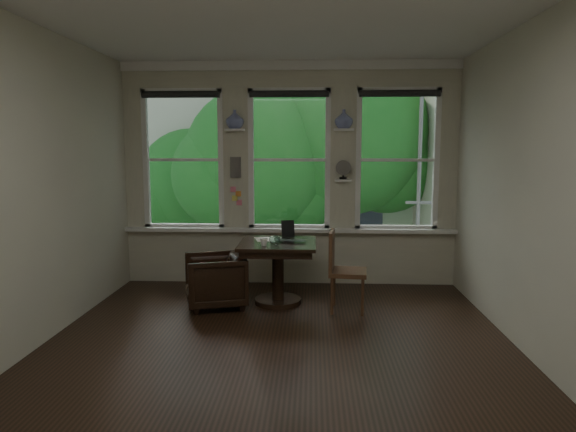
# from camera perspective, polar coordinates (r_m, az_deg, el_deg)

# --- Properties ---
(ground) EXTENTS (4.50, 4.50, 0.00)m
(ground) POSITION_cam_1_polar(r_m,az_deg,el_deg) (5.11, -1.03, -13.76)
(ground) COLOR black
(ground) RESTS_ON ground
(ceiling) EXTENTS (4.50, 4.50, 0.00)m
(ceiling) POSITION_cam_1_polar(r_m,az_deg,el_deg) (4.90, -1.12, 21.05)
(ceiling) COLOR silver
(ceiling) RESTS_ON ground
(wall_back) EXTENTS (4.50, 0.00, 4.50)m
(wall_back) POSITION_cam_1_polar(r_m,az_deg,el_deg) (7.02, 0.15, 4.62)
(wall_back) COLOR #B9B49E
(wall_back) RESTS_ON ground
(wall_front) EXTENTS (4.50, 0.00, 4.50)m
(wall_front) POSITION_cam_1_polar(r_m,az_deg,el_deg) (2.54, -4.43, -0.51)
(wall_front) COLOR #B9B49E
(wall_front) RESTS_ON ground
(wall_left) EXTENTS (0.00, 4.50, 4.50)m
(wall_left) POSITION_cam_1_polar(r_m,az_deg,el_deg) (5.41, -25.62, 3.02)
(wall_left) COLOR #B9B49E
(wall_left) RESTS_ON ground
(wall_right) EXTENTS (0.00, 4.50, 4.50)m
(wall_right) POSITION_cam_1_polar(r_m,az_deg,el_deg) (5.14, 24.86, 2.87)
(wall_right) COLOR #B9B49E
(wall_right) RESTS_ON ground
(window_left) EXTENTS (1.10, 0.12, 1.90)m
(window_left) POSITION_cam_1_polar(r_m,az_deg,el_deg) (7.22, -11.49, 6.14)
(window_left) COLOR white
(window_left) RESTS_ON ground
(window_center) EXTENTS (1.10, 0.12, 1.90)m
(window_center) POSITION_cam_1_polar(r_m,az_deg,el_deg) (7.01, 0.15, 6.26)
(window_center) COLOR white
(window_center) RESTS_ON ground
(window_right) EXTENTS (1.10, 0.12, 1.90)m
(window_right) POSITION_cam_1_polar(r_m,az_deg,el_deg) (7.09, 12.00, 6.11)
(window_right) COLOR white
(window_right) RESTS_ON ground
(shelf_left) EXTENTS (0.26, 0.16, 0.03)m
(shelf_left) POSITION_cam_1_polar(r_m,az_deg,el_deg) (6.98, -5.92, 9.49)
(shelf_left) COLOR white
(shelf_left) RESTS_ON ground
(shelf_right) EXTENTS (0.26, 0.16, 0.03)m
(shelf_right) POSITION_cam_1_polar(r_m,az_deg,el_deg) (6.92, 6.21, 9.51)
(shelf_right) COLOR white
(shelf_right) RESTS_ON ground
(intercom) EXTENTS (0.14, 0.06, 0.28)m
(intercom) POSITION_cam_1_polar(r_m,az_deg,el_deg) (7.01, -5.83, 5.40)
(intercom) COLOR #59544F
(intercom) RESTS_ON ground
(sticky_notes) EXTENTS (0.16, 0.01, 0.24)m
(sticky_notes) POSITION_cam_1_polar(r_m,az_deg,el_deg) (7.04, -5.79, 2.55)
(sticky_notes) COLOR pink
(sticky_notes) RESTS_ON ground
(desk_fan) EXTENTS (0.20, 0.20, 0.24)m
(desk_fan) POSITION_cam_1_polar(r_m,az_deg,el_deg) (6.90, 6.15, 4.78)
(desk_fan) COLOR #59544F
(desk_fan) RESTS_ON ground
(vase_left) EXTENTS (0.24, 0.24, 0.25)m
(vase_left) POSITION_cam_1_polar(r_m,az_deg,el_deg) (6.99, -5.94, 10.63)
(vase_left) COLOR silver
(vase_left) RESTS_ON shelf_left
(vase_right) EXTENTS (0.24, 0.24, 0.25)m
(vase_right) POSITION_cam_1_polar(r_m,az_deg,el_deg) (6.92, 6.23, 10.66)
(vase_right) COLOR silver
(vase_right) RESTS_ON shelf_right
(table) EXTENTS (0.90, 0.90, 0.75)m
(table) POSITION_cam_1_polar(r_m,az_deg,el_deg) (6.18, -1.13, -6.33)
(table) COLOR black
(table) RESTS_ON ground
(armchair_left) EXTENTS (0.85, 0.84, 0.63)m
(armchair_left) POSITION_cam_1_polar(r_m,az_deg,el_deg) (6.13, -8.10, -7.11)
(armchair_left) COLOR black
(armchair_left) RESTS_ON ground
(cushion_red) EXTENTS (0.45, 0.45, 0.06)m
(cushion_red) POSITION_cam_1_polar(r_m,az_deg,el_deg) (6.10, -8.12, -5.87)
(cushion_red) COLOR maroon
(cushion_red) RESTS_ON armchair_left
(side_chair_right) EXTENTS (0.46, 0.46, 0.92)m
(side_chair_right) POSITION_cam_1_polar(r_m,az_deg,el_deg) (5.93, 6.69, -6.14)
(side_chair_right) COLOR #432A18
(side_chair_right) RESTS_ON ground
(laptop) EXTENTS (0.40, 0.30, 0.03)m
(laptop) POSITION_cam_1_polar(r_m,az_deg,el_deg) (6.04, 0.10, -2.88)
(laptop) COLOR black
(laptop) RESTS_ON table
(mug) EXTENTS (0.11, 0.11, 0.09)m
(mug) POSITION_cam_1_polar(r_m,az_deg,el_deg) (5.87, -2.70, -2.90)
(mug) COLOR white
(mug) RESTS_ON table
(drinking_glass) EXTENTS (0.15, 0.15, 0.10)m
(drinking_glass) POSITION_cam_1_polar(r_m,az_deg,el_deg) (5.94, -1.50, -2.72)
(drinking_glass) COLOR white
(drinking_glass) RESTS_ON table
(tablet) EXTENTS (0.17, 0.11, 0.22)m
(tablet) POSITION_cam_1_polar(r_m,az_deg,el_deg) (6.36, -0.01, -1.48)
(tablet) COLOR black
(tablet) RESTS_ON table
(papers) EXTENTS (0.29, 0.35, 0.00)m
(papers) POSITION_cam_1_polar(r_m,az_deg,el_deg) (6.29, -2.60, -2.59)
(papers) COLOR silver
(papers) RESTS_ON table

